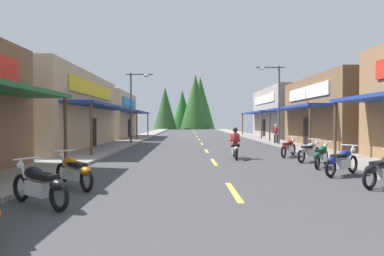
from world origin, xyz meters
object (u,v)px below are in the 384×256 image
Objects in this scene: motorcycle_parked_right_3 at (342,161)px; motorcycle_parked_right_2 at (384,170)px; motorcycle_parked_right_5 at (309,151)px; motorcycle_parked_left_2 at (74,171)px; rider_cruising_lead at (235,146)px; motorcycle_parked_right_4 at (321,155)px; motorcycle_parked_right_6 at (288,147)px; pedestrian_browsing at (276,133)px; streetlamp_right at (275,94)px; motorcycle_parked_left_1 at (40,184)px; streetlamp_left at (135,97)px.

motorcycle_parked_right_2 is at bearing -118.66° from motorcycle_parked_right_3.
motorcycle_parked_right_3 is 1.08× the size of motorcycle_parked_right_5.
motorcycle_parked_right_3 and motorcycle_parked_left_2 have the same top height.
rider_cruising_lead reaches higher than motorcycle_parked_right_2.
motorcycle_parked_right_3 is 1.91m from motorcycle_parked_right_4.
motorcycle_parked_right_6 is 3.10m from rider_cruising_lead.
rider_cruising_lead is at bearing 0.44° from pedestrian_browsing.
motorcycle_parked_left_1 is (-9.97, -17.33, -3.51)m from streetlamp_right.
motorcycle_parked_right_6 is 0.83× the size of rider_cruising_lead.
motorcycle_parked_left_1 is (-8.61, -3.92, 0.00)m from motorcycle_parked_right_3.
streetlamp_left is 20.20m from motorcycle_parked_right_2.
streetlamp_left is 3.27× the size of motorcycle_parked_right_3.
motorcycle_parked_right_2 is 16.59m from pedestrian_browsing.
motorcycle_parked_left_2 is 0.97× the size of pedestrian_browsing.
motorcycle_parked_right_2 is 0.89× the size of rider_cruising_lead.
rider_cruising_lead is (-2.96, 4.93, 0.17)m from motorcycle_parked_right_3.
streetlamp_left is 11.14m from streetlamp_right.
motorcycle_parked_left_1 is at bearing -119.90° from streetlamp_right.
motorcycle_parked_left_1 is 0.84× the size of rider_cruising_lead.
rider_cruising_lead is (-3.22, 6.88, 0.17)m from motorcycle_parked_right_2.
motorcycle_parked_right_3 is at bearing -143.52° from motorcycle_parked_right_6.
motorcycle_parked_right_3 and motorcycle_parked_left_1 have the same top height.
streetlamp_left is 19.58m from motorcycle_parked_left_1.
motorcycle_parked_right_3 is 3.77m from motorcycle_parked_right_5.
pedestrian_browsing is (1.71, 12.66, 0.45)m from motorcycle_parked_right_4.
streetlamp_right is 3.84× the size of motorcycle_parked_left_2.
motorcycle_parked_right_4 is at bearing -142.04° from motorcycle_parked_right_6.
motorcycle_parked_right_4 is 1.00× the size of motorcycle_parked_left_1.
motorcycle_parked_right_2 is 1.16× the size of pedestrian_browsing.
motorcycle_parked_right_4 and motorcycle_parked_left_2 have the same top height.
streetlamp_right is at bearing 47.88° from motorcycle_parked_right_3.
rider_cruising_lead is (-3.06, 3.02, 0.17)m from motorcycle_parked_right_4.
streetlamp_right reaches higher than motorcycle_parked_right_6.
motorcycle_parked_right_6 is at bearing -92.78° from motorcycle_parked_left_2.
motorcycle_parked_right_6 is (-0.10, 3.92, 0.00)m from motorcycle_parked_right_4.
motorcycle_parked_right_5 is 2.09m from motorcycle_parked_right_6.
motorcycle_parked_right_3 and motorcycle_parked_right_5 have the same top height.
motorcycle_parked_right_4 is at bearing 62.21° from motorcycle_parked_right_2.
rider_cruising_lead is (-2.97, -0.90, 0.17)m from motorcycle_parked_right_6.
motorcycle_parked_right_5 is 10.57m from motorcycle_parked_left_2.
streetlamp_left is 3.28× the size of motorcycle_parked_right_6.
streetlamp_left is 15.63m from motorcycle_parked_right_5.
motorcycle_parked_right_4 is at bearing -96.19° from streetlamp_right.
motorcycle_parked_right_3 is 0.83× the size of rider_cruising_lead.
motorcycle_parked_right_4 is at bearing 50.52° from motorcycle_parked_right_3.
streetlamp_right is 12.09m from motorcycle_parked_right_4.
motorcycle_parked_left_1 and motorcycle_parked_left_2 have the same top height.
motorcycle_parked_left_2 is (-9.89, -15.42, -3.51)m from streetlamp_right.
motorcycle_parked_left_2 is at bearing 170.70° from motorcycle_parked_right_5.
motorcycle_parked_right_5 is 3.48m from rider_cruising_lead.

